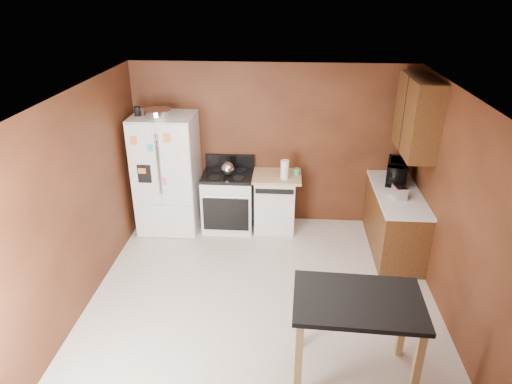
# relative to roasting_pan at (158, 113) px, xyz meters

# --- Properties ---
(floor) EXTENTS (4.50, 4.50, 0.00)m
(floor) POSITION_rel_roasting_pan_xyz_m (1.60, -1.83, -1.85)
(floor) COLOR beige
(floor) RESTS_ON ground
(ceiling) EXTENTS (4.50, 4.50, 0.00)m
(ceiling) POSITION_rel_roasting_pan_xyz_m (1.60, -1.83, 0.65)
(ceiling) COLOR white
(ceiling) RESTS_ON ground
(wall_back) EXTENTS (4.20, 0.00, 4.20)m
(wall_back) POSITION_rel_roasting_pan_xyz_m (1.60, 0.42, -0.60)
(wall_back) COLOR brown
(wall_back) RESTS_ON ground
(wall_front) EXTENTS (4.20, 0.00, 4.20)m
(wall_front) POSITION_rel_roasting_pan_xyz_m (1.60, -4.08, -0.60)
(wall_front) COLOR brown
(wall_front) RESTS_ON ground
(wall_left) EXTENTS (0.00, 4.50, 4.50)m
(wall_left) POSITION_rel_roasting_pan_xyz_m (-0.50, -1.83, -0.60)
(wall_left) COLOR brown
(wall_left) RESTS_ON ground
(wall_right) EXTENTS (0.00, 4.50, 4.50)m
(wall_right) POSITION_rel_roasting_pan_xyz_m (3.70, -1.83, -0.60)
(wall_right) COLOR brown
(wall_right) RESTS_ON ground
(roasting_pan) EXTENTS (0.39, 0.39, 0.10)m
(roasting_pan) POSITION_rel_roasting_pan_xyz_m (0.00, 0.00, 0.00)
(roasting_pan) COLOR silver
(roasting_pan) RESTS_ON refrigerator
(pen_cup) EXTENTS (0.09, 0.09, 0.13)m
(pen_cup) POSITION_rel_roasting_pan_xyz_m (-0.29, -0.00, 0.02)
(pen_cup) COLOR black
(pen_cup) RESTS_ON refrigerator
(kettle) EXTENTS (0.20, 0.20, 0.20)m
(kettle) POSITION_rel_roasting_pan_xyz_m (0.97, 0.05, -0.85)
(kettle) COLOR silver
(kettle) RESTS_ON gas_range
(paper_towel) EXTENTS (0.15, 0.15, 0.28)m
(paper_towel) POSITION_rel_roasting_pan_xyz_m (1.82, 0.01, -0.82)
(paper_towel) COLOR white
(paper_towel) RESTS_ON dishwasher
(green_canister) EXTENTS (0.09, 0.09, 0.10)m
(green_canister) POSITION_rel_roasting_pan_xyz_m (2.00, 0.16, -0.91)
(green_canister) COLOR #47B864
(green_canister) RESTS_ON dishwasher
(toaster) EXTENTS (0.18, 0.25, 0.17)m
(toaster) POSITION_rel_roasting_pan_xyz_m (3.36, -0.57, -0.86)
(toaster) COLOR silver
(toaster) RESTS_ON right_cabinets
(microwave) EXTENTS (0.47, 0.59, 0.29)m
(microwave) POSITION_rel_roasting_pan_xyz_m (3.43, -0.02, -0.80)
(microwave) COLOR black
(microwave) RESTS_ON right_cabinets
(refrigerator) EXTENTS (0.90, 0.80, 1.80)m
(refrigerator) POSITION_rel_roasting_pan_xyz_m (0.05, 0.04, -0.95)
(refrigerator) COLOR white
(refrigerator) RESTS_ON ground
(gas_range) EXTENTS (0.76, 0.68, 1.10)m
(gas_range) POSITION_rel_roasting_pan_xyz_m (0.96, 0.10, -1.39)
(gas_range) COLOR white
(gas_range) RESTS_ON ground
(dishwasher) EXTENTS (0.78, 0.63, 0.89)m
(dishwasher) POSITION_rel_roasting_pan_xyz_m (1.68, 0.12, -1.40)
(dishwasher) COLOR white
(dishwasher) RESTS_ON ground
(right_cabinets) EXTENTS (0.63, 1.58, 2.45)m
(right_cabinets) POSITION_rel_roasting_pan_xyz_m (3.44, -0.35, -0.94)
(right_cabinets) COLOR brown
(right_cabinets) RESTS_ON ground
(island) EXTENTS (1.22, 0.84, 0.91)m
(island) POSITION_rel_roasting_pan_xyz_m (2.54, -2.79, -1.08)
(island) COLOR black
(island) RESTS_ON ground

